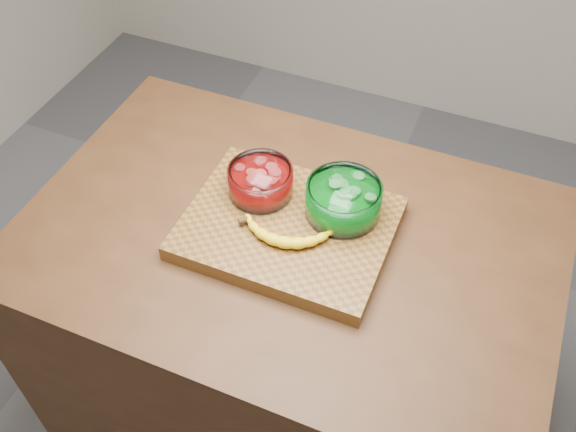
% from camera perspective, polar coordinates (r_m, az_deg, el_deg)
% --- Properties ---
extents(ground, '(3.50, 3.50, 0.00)m').
position_cam_1_polar(ground, '(2.20, 0.00, -17.12)').
color(ground, '#5D5D62').
rests_on(ground, ground).
extents(counter, '(1.20, 0.80, 0.90)m').
position_cam_1_polar(counter, '(1.80, 0.00, -11.00)').
color(counter, '#462915').
rests_on(counter, ground).
extents(cutting_board, '(0.45, 0.35, 0.04)m').
position_cam_1_polar(cutting_board, '(1.42, 0.00, -1.09)').
color(cutting_board, brown).
rests_on(cutting_board, counter).
extents(bowl_red, '(0.15, 0.15, 0.07)m').
position_cam_1_polar(bowl_red, '(1.45, -2.46, 3.09)').
color(bowl_red, white).
rests_on(bowl_red, cutting_board).
extents(bowl_green, '(0.17, 0.17, 0.08)m').
position_cam_1_polar(bowl_green, '(1.40, 4.94, 1.40)').
color(bowl_green, white).
rests_on(bowl_green, cutting_board).
extents(banana, '(0.23, 0.12, 0.03)m').
position_cam_1_polar(banana, '(1.37, -0.14, -1.28)').
color(banana, yellow).
rests_on(banana, cutting_board).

